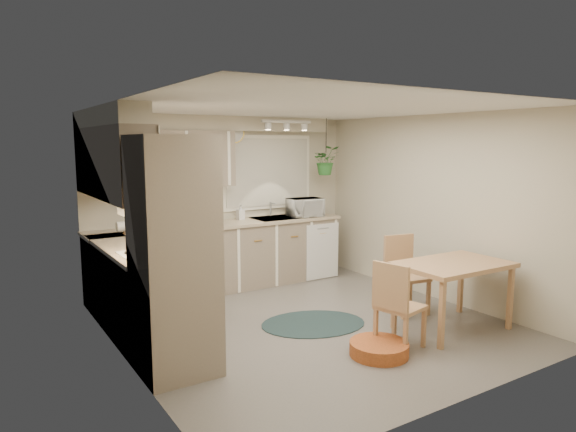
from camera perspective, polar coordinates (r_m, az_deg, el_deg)
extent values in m
plane|color=#615B55|center=(5.94, 2.18, -11.91)|extent=(4.20, 4.20, 0.00)
plane|color=silver|center=(5.59, 2.32, 11.88)|extent=(4.20, 4.20, 0.00)
cube|color=#B8AF98|center=(7.45, -6.99, 1.63)|extent=(4.00, 0.04, 2.40)
cube|color=#B8AF98|center=(4.12, 19.16, -3.97)|extent=(4.00, 0.04, 2.40)
cube|color=#B8AF98|center=(4.81, -17.78, -2.23)|extent=(0.04, 4.20, 2.40)
cube|color=#B8AF98|center=(6.97, 15.90, 0.94)|extent=(0.04, 4.20, 2.40)
cube|color=gray|center=(5.87, -16.81, -7.87)|extent=(0.60, 1.85, 0.90)
cube|color=gray|center=(7.22, -7.29, -4.62)|extent=(3.60, 0.60, 0.90)
cube|color=tan|center=(5.77, -16.91, -3.36)|extent=(0.64, 1.89, 0.04)
cube|color=tan|center=(7.12, -7.33, -0.94)|extent=(3.64, 0.64, 0.04)
cube|color=gray|center=(4.58, -12.54, -4.46)|extent=(0.65, 0.65, 2.10)
cube|color=silver|center=(4.69, -8.86, -4.05)|extent=(0.02, 0.56, 0.58)
cube|color=gray|center=(5.75, -18.92, 5.62)|extent=(0.35, 2.00, 0.75)
cube|color=gray|center=(6.87, -14.03, 6.14)|extent=(2.00, 0.35, 0.75)
cube|color=#B8AF98|center=(5.75, -19.38, 10.34)|extent=(0.30, 2.00, 0.20)
cube|color=#B8AF98|center=(7.19, -8.08, 10.16)|extent=(3.60, 0.30, 0.20)
cube|color=silver|center=(5.22, -15.10, -4.17)|extent=(0.52, 0.58, 0.02)
cube|color=silver|center=(5.14, -15.50, 0.77)|extent=(0.40, 0.60, 0.14)
cube|color=beige|center=(7.72, -2.23, 4.88)|extent=(1.40, 0.02, 1.00)
cube|color=white|center=(7.72, -2.27, 4.89)|extent=(1.50, 0.02, 1.10)
cube|color=#A9ADB1|center=(7.56, -1.17, -0.52)|extent=(0.70, 0.48, 0.10)
cube|color=silver|center=(7.72, 3.86, -3.94)|extent=(0.58, 0.02, 0.83)
cube|color=silver|center=(7.27, -0.16, 10.45)|extent=(0.80, 0.04, 0.04)
cylinder|color=gold|center=(7.44, -5.96, 9.20)|extent=(0.30, 0.03, 0.30)
cube|color=tan|center=(5.96, 17.78, -8.44)|extent=(1.21, 0.82, 0.75)
cube|color=tan|center=(5.28, 12.39, -9.57)|extent=(0.50, 0.50, 0.89)
cube|color=tan|center=(6.34, 13.15, -6.43)|extent=(0.50, 0.50, 0.93)
ellipsoid|color=black|center=(5.94, 2.82, -11.85)|extent=(1.40, 1.21, 0.01)
cylinder|color=#B95325|center=(5.18, 10.08, -14.33)|extent=(0.71, 0.71, 0.13)
imported|color=silver|center=(7.67, 1.90, 1.18)|extent=(0.52, 0.32, 0.34)
imported|color=silver|center=(7.42, -5.29, -0.02)|extent=(0.10, 0.22, 0.10)
imported|color=#2A6B2A|center=(7.84, 4.23, 5.80)|extent=(0.53, 0.55, 0.34)
cube|color=black|center=(6.82, -13.25, -0.01)|extent=(0.21, 0.24, 0.31)
cube|color=#A9ADB1|center=(7.03, -9.42, -0.27)|extent=(0.28, 0.17, 0.16)
cube|color=tan|center=(7.02, -10.08, -0.07)|extent=(0.10, 0.10, 0.22)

